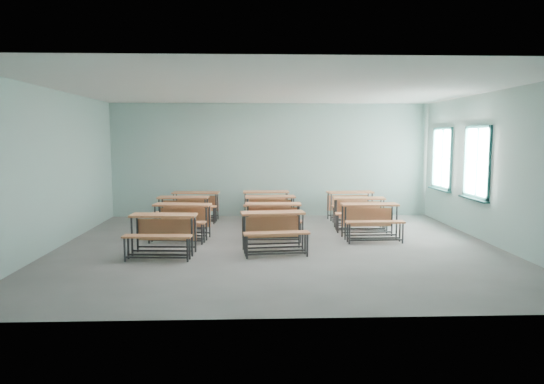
% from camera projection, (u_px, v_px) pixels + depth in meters
% --- Properties ---
extents(room, '(9.04, 8.04, 3.24)m').
position_uv_depth(room, '(282.00, 169.00, 9.85)').
color(room, slate).
rests_on(room, ground).
extents(desk_unit_r0c0, '(1.30, 0.92, 0.78)m').
position_uv_depth(desk_unit_r0c0, '(162.00, 228.00, 9.18)').
color(desk_unit_r0c0, '#C17045').
rests_on(desk_unit_r0c0, ground).
extents(desk_unit_r0c1, '(1.33, 0.97, 0.78)m').
position_uv_depth(desk_unit_r0c1, '(274.00, 226.00, 9.47)').
color(desk_unit_r0c1, '#C17045').
rests_on(desk_unit_r0c1, ground).
extents(desk_unit_r1c0, '(1.34, 0.98, 0.78)m').
position_uv_depth(desk_unit_r1c0, '(181.00, 216.00, 10.64)').
color(desk_unit_r1c0, '#C17045').
rests_on(desk_unit_r1c0, ground).
extents(desk_unit_r1c1, '(1.26, 0.86, 0.78)m').
position_uv_depth(desk_unit_r1c1, '(273.00, 215.00, 10.74)').
color(desk_unit_r1c1, '#C17045').
rests_on(desk_unit_r1c1, ground).
extents(desk_unit_r1c2, '(1.26, 0.86, 0.78)m').
position_uv_depth(desk_unit_r1c2, '(371.00, 216.00, 10.67)').
color(desk_unit_r1c2, '#C17045').
rests_on(desk_unit_r1c2, ground).
extents(desk_unit_r2c0, '(1.30, 0.91, 0.78)m').
position_uv_depth(desk_unit_r2c0, '(183.00, 207.00, 11.96)').
color(desk_unit_r2c0, '#C17045').
rests_on(desk_unit_r2c0, ground).
extents(desk_unit_r2c1, '(1.29, 0.91, 0.78)m').
position_uv_depth(desk_unit_r2c1, '(271.00, 207.00, 12.08)').
color(desk_unit_r2c1, '#C17045').
rests_on(desk_unit_r2c1, ground).
extents(desk_unit_r2c2, '(1.30, 0.92, 0.78)m').
position_uv_depth(desk_unit_r2c2, '(360.00, 208.00, 11.80)').
color(desk_unit_r2c2, '#C17045').
rests_on(desk_unit_r2c2, ground).
extents(desk_unit_r3c0, '(1.30, 0.93, 0.78)m').
position_uv_depth(desk_unit_r3c0, '(195.00, 202.00, 13.00)').
color(desk_unit_r3c0, '#C17045').
rests_on(desk_unit_r3c0, ground).
extents(desk_unit_r3c1, '(1.26, 0.86, 0.78)m').
position_uv_depth(desk_unit_r3c1, '(266.00, 201.00, 13.19)').
color(desk_unit_r3c1, '#C17045').
rests_on(desk_unit_r3c1, ground).
extents(desk_unit_r3c2, '(1.32, 0.95, 0.78)m').
position_uv_depth(desk_unit_r3c2, '(351.00, 201.00, 13.12)').
color(desk_unit_r3c2, '#C17045').
rests_on(desk_unit_r3c2, ground).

